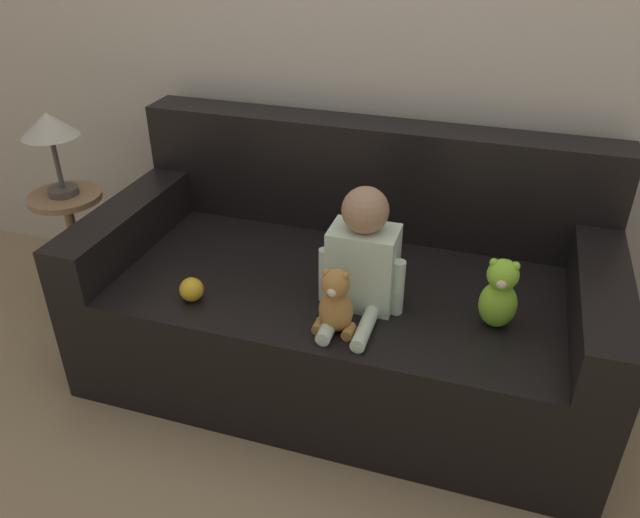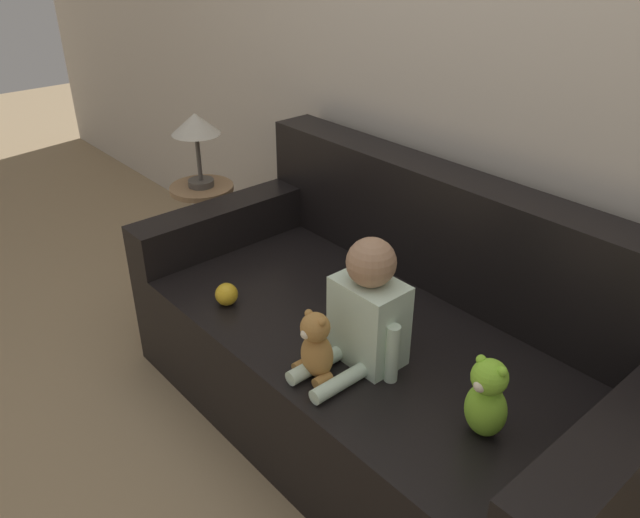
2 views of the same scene
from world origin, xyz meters
TOP-DOWN VIEW (x-y plane):
  - ground_plane at (0.00, 0.00)m, footprint 12.00×12.00m
  - couch at (0.00, 0.06)m, footprint 1.84×0.93m
  - person_baby at (0.10, -0.17)m, footprint 0.29×0.34m
  - teddy_bear_brown at (0.07, -0.33)m, footprint 0.13×0.10m
  - plush_toy_side at (0.54, -0.15)m, footprint 0.12×0.11m
  - toy_ball at (-0.44, -0.32)m, footprint 0.08×0.08m
  - side_table at (-1.22, 0.06)m, footprint 0.30×0.30m

SIDE VIEW (x-z plane):
  - ground_plane at x=0.00m, z-range 0.00..0.00m
  - couch at x=0.00m, z-range -0.14..0.74m
  - toy_ball at x=-0.44m, z-range 0.44..0.52m
  - teddy_bear_brown at x=0.07m, z-range 0.43..0.66m
  - plush_toy_side at x=0.54m, z-range 0.44..0.68m
  - person_baby at x=0.10m, z-range 0.41..0.82m
  - side_table at x=-1.22m, z-range 0.24..1.13m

